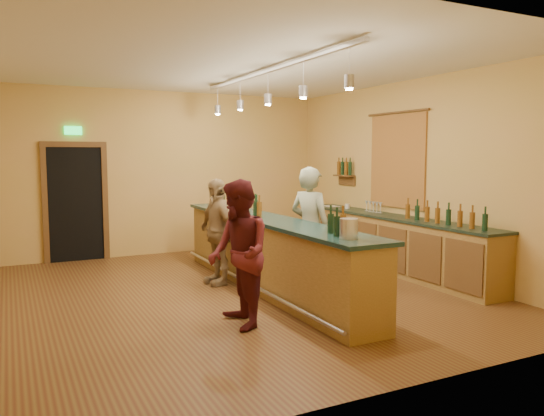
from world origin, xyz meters
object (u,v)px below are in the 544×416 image
back_counter (392,242)px  bartender (310,228)px  customer_b (217,232)px  bar_stool (261,229)px  customer_a (239,254)px  tasting_bar (268,248)px

back_counter → bartender: bartender is taller
back_counter → bartender: (-1.87, -0.45, 0.41)m
customer_b → bar_stool: (1.42, 1.46, -0.22)m
bartender → customer_a: bartender is taller
customer_b → bar_stool: 2.05m
customer_a → tasting_bar: bearing=148.7°
tasting_bar → bar_stool: 2.26m
bartender → bar_stool: bearing=-32.6°
bartender → customer_b: bearing=26.0°
bar_stool → tasting_bar: bearing=-112.8°
tasting_bar → customer_b: (-0.55, 0.62, 0.20)m
customer_b → bar_stool: size_ratio=2.22×
bartender → customer_b: (-1.10, 0.89, -0.09)m
back_counter → bar_stool: (-1.55, 1.90, 0.09)m
bartender → customer_b: 1.42m
back_counter → customer_b: bearing=171.5°
tasting_bar → customer_a: customer_a is taller
bartender → bar_stool: 2.39m
back_counter → customer_b: size_ratio=2.83×
tasting_bar → customer_b: bearing=131.3°
tasting_bar → bar_stool: (0.87, 2.08, -0.03)m
tasting_bar → customer_a: (-1.05, -1.39, 0.24)m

